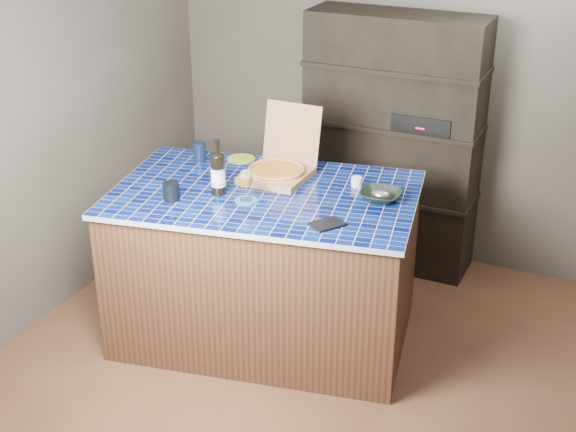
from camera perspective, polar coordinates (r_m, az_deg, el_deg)
The scene contains 14 objects.
room at distance 4.20m, azimuth 1.00°, elevation 3.23°, with size 3.50×3.50×3.50m.
shelving_unit at distance 5.66m, azimuth 7.44°, elevation 5.18°, with size 1.20×0.41×1.80m.
kitchen_island at distance 4.87m, azimuth -1.60°, elevation -3.46°, with size 1.94×1.43×0.96m.
pizza_box at distance 4.84m, azimuth -0.71°, elevation 3.38°, with size 0.37×0.45×0.40m.
mead_bottle at distance 4.60m, azimuth -4.99°, elevation 3.08°, with size 0.09×0.09×0.33m.
teal_trivet at distance 4.55m, azimuth -2.99°, elevation 1.13°, with size 0.13×0.13×0.01m, color #1A6A89.
wine_glass at distance 4.50m, azimuth -3.03°, elevation 2.61°, with size 0.08×0.08×0.18m.
tumbler at distance 4.58m, azimuth -8.31°, elevation 1.74°, with size 0.09×0.09×0.10m, color black.
dvd_case at distance 4.25m, azimuth 2.82°, elevation -0.59°, with size 0.12×0.17×0.01m, color black.
bowl at distance 4.57m, azimuth 6.61°, elevation 1.44°, with size 0.23×0.23×0.06m, color black.
foil_contents at distance 4.56m, azimuth 6.61°, elevation 1.58°, with size 0.11×0.09×0.05m, color #B1B2BD.
white_jar at distance 4.74m, azimuth 4.90°, elevation 2.44°, with size 0.07×0.07×0.06m, color white.
navy_cup at distance 5.12m, azimuth -6.32°, elevation 4.56°, with size 0.08×0.08×0.13m, color black.
green_trivet at distance 5.15m, azimuth -3.35°, elevation 4.09°, with size 0.18×0.18×0.01m, color #92B627.
Camera 1 is at (1.59, -3.55, 2.82)m, focal length 50.00 mm.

